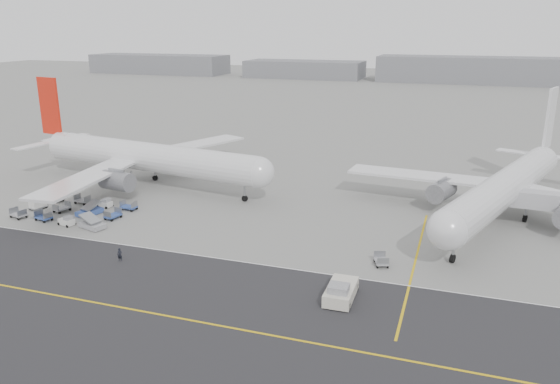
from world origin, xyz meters
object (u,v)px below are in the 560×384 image
(jet_bridge, at_px, (538,202))
(airliner_b, at_px, (507,186))
(airliner_a, at_px, (143,156))
(ground_crew_a, at_px, (120,255))
(pushback_tug, at_px, (341,292))

(jet_bridge, bearing_deg, airliner_b, 149.81)
(airliner_a, xyz_separation_m, ground_crew_a, (16.82, -33.05, -4.83))
(airliner_a, distance_m, ground_crew_a, 37.40)
(airliner_a, relative_size, ground_crew_a, 31.11)
(airliner_b, height_order, pushback_tug, airliner_b)
(jet_bridge, relative_size, ground_crew_a, 8.55)
(jet_bridge, xyz_separation_m, ground_crew_a, (-53.98, -31.90, -3.23))
(airliner_b, bearing_deg, pushback_tug, -98.98)
(airliner_b, relative_size, pushback_tug, 6.41)
(jet_bridge, bearing_deg, airliner_a, -178.81)
(jet_bridge, height_order, ground_crew_a, jet_bridge)
(pushback_tug, xyz_separation_m, ground_crew_a, (-30.37, 0.96, -0.05))
(airliner_b, distance_m, ground_crew_a, 60.66)
(airliner_b, bearing_deg, ground_crew_a, -125.72)
(airliner_a, relative_size, jet_bridge, 3.64)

